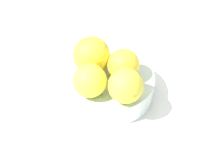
{
  "coord_description": "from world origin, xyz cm",
  "views": [
    {
      "loc": [
        -44.64,
        3.78,
        48.98
      ],
      "look_at": [
        0.0,
        0.0,
        2.81
      ],
      "focal_mm": 52.54,
      "sensor_mm": 36.0,
      "label": 1
    }
  ],
  "objects_px": {
    "orange_in_bowl_2": "(92,55)",
    "orange_in_bowl_1": "(90,81)",
    "fruit_bowl": "(112,86)",
    "orange_in_bowl_0": "(124,66)",
    "orange_in_bowl_3": "(126,86)"
  },
  "relations": [
    {
      "from": "orange_in_bowl_2",
      "to": "orange_in_bowl_1",
      "type": "bearing_deg",
      "value": 174.63
    },
    {
      "from": "fruit_bowl",
      "to": "orange_in_bowl_0",
      "type": "xyz_separation_m",
      "value": [
        -0.0,
        -0.02,
        0.06
      ]
    },
    {
      "from": "orange_in_bowl_0",
      "to": "orange_in_bowl_2",
      "type": "relative_size",
      "value": 0.85
    },
    {
      "from": "fruit_bowl",
      "to": "orange_in_bowl_0",
      "type": "height_order",
      "value": "orange_in_bowl_0"
    },
    {
      "from": "orange_in_bowl_1",
      "to": "orange_in_bowl_0",
      "type": "bearing_deg",
      "value": -61.76
    },
    {
      "from": "orange_in_bowl_0",
      "to": "orange_in_bowl_3",
      "type": "distance_m",
      "value": 0.05
    },
    {
      "from": "orange_in_bowl_1",
      "to": "orange_in_bowl_2",
      "type": "height_order",
      "value": "orange_in_bowl_2"
    },
    {
      "from": "orange_in_bowl_2",
      "to": "orange_in_bowl_0",
      "type": "bearing_deg",
      "value": -116.52
    },
    {
      "from": "orange_in_bowl_0",
      "to": "orange_in_bowl_2",
      "type": "bearing_deg",
      "value": 63.48
    },
    {
      "from": "orange_in_bowl_1",
      "to": "orange_in_bowl_2",
      "type": "distance_m",
      "value": 0.06
    },
    {
      "from": "orange_in_bowl_2",
      "to": "orange_in_bowl_3",
      "type": "height_order",
      "value": "orange_in_bowl_2"
    },
    {
      "from": "orange_in_bowl_0",
      "to": "orange_in_bowl_3",
      "type": "relative_size",
      "value": 0.96
    },
    {
      "from": "orange_in_bowl_1",
      "to": "orange_in_bowl_3",
      "type": "height_order",
      "value": "orange_in_bowl_3"
    },
    {
      "from": "fruit_bowl",
      "to": "orange_in_bowl_1",
      "type": "bearing_deg",
      "value": 130.61
    },
    {
      "from": "fruit_bowl",
      "to": "orange_in_bowl_2",
      "type": "relative_size",
      "value": 2.31
    }
  ]
}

